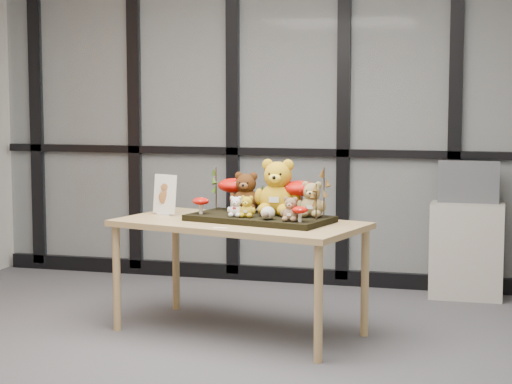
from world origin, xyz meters
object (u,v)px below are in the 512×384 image
(cabinet, at_px, (467,251))
(monitor, at_px, (469,182))
(bear_brown_medium, at_px, (246,190))
(sign_holder, at_px, (165,197))
(bear_white_bow, at_px, (236,205))
(bear_small_yellow, at_px, (247,205))
(diorama_tray, at_px, (260,219))
(mushroom_back_right, at_px, (299,196))
(mushroom_back_left, at_px, (234,192))
(mushroom_front_right, at_px, (300,213))
(bear_tan_back, at_px, (312,197))
(bear_beige_small, at_px, (291,208))
(plush_cream_hedgehog, at_px, (268,212))
(bear_pooh_yellow, at_px, (278,184))
(mushroom_front_left, at_px, (201,205))
(display_table, at_px, (239,232))

(cabinet, distance_m, monitor, 0.51)
(bear_brown_medium, height_order, sign_holder, bear_brown_medium)
(bear_white_bow, bearing_deg, bear_small_yellow, 10.91)
(diorama_tray, relative_size, mushroom_back_right, 3.68)
(bear_small_yellow, distance_m, bear_white_bow, 0.07)
(mushroom_back_left, bearing_deg, mushroom_front_right, -38.94)
(bear_small_yellow, height_order, mushroom_back_left, mushroom_back_left)
(bear_tan_back, bearing_deg, bear_brown_medium, -179.83)
(bear_beige_small, relative_size, mushroom_back_left, 0.70)
(plush_cream_hedgehog, height_order, sign_holder, sign_holder)
(bear_beige_small, xyz_separation_m, mushroom_front_right, (0.06, -0.03, -0.03))
(cabinet, bearing_deg, bear_pooh_yellow, -130.11)
(plush_cream_hedgehog, relative_size, mushroom_front_left, 0.75)
(bear_brown_medium, xyz_separation_m, bear_small_yellow, (0.08, -0.24, -0.07))
(bear_pooh_yellow, relative_size, bear_small_yellow, 2.61)
(bear_brown_medium, bearing_deg, mushroom_back_left, 160.20)
(bear_pooh_yellow, bearing_deg, mushroom_front_right, -39.97)
(mushroom_front_right, bearing_deg, bear_white_bow, 163.63)
(diorama_tray, height_order, cabinet, diorama_tray)
(bear_tan_back, height_order, bear_white_bow, bear_tan_back)
(bear_beige_small, distance_m, mushroom_front_left, 0.64)
(mushroom_back_right, height_order, sign_holder, mushroom_back_right)
(diorama_tray, distance_m, bear_beige_small, 0.32)
(mushroom_front_left, bearing_deg, bear_tan_back, 5.16)
(plush_cream_hedgehog, relative_size, sign_holder, 0.33)
(bear_tan_back, xyz_separation_m, plush_cream_hedgehog, (-0.23, -0.20, -0.08))
(bear_beige_small, relative_size, cabinet, 0.23)
(bear_beige_small, bearing_deg, bear_white_bow, 179.46)
(sign_holder, bearing_deg, monitor, 54.95)
(sign_holder, distance_m, monitor, 2.29)
(sign_holder, relative_size, cabinet, 0.38)
(bear_small_yellow, xyz_separation_m, cabinet, (1.27, 1.49, -0.48))
(bear_pooh_yellow, distance_m, mushroom_back_left, 0.38)
(mushroom_back_left, distance_m, mushroom_front_right, 0.70)
(bear_tan_back, relative_size, cabinet, 0.34)
(bear_small_yellow, relative_size, mushroom_back_right, 0.62)
(bear_white_bow, distance_m, cabinet, 2.06)
(bear_tan_back, distance_m, bear_small_yellow, 0.41)
(bear_pooh_yellow, xyz_separation_m, bear_beige_small, (0.14, -0.26, -0.11))
(bear_tan_back, distance_m, cabinet, 1.71)
(display_table, height_order, mushroom_back_left, mushroom_back_left)
(mushroom_back_left, relative_size, mushroom_front_left, 1.97)
(mushroom_front_left, bearing_deg, mushroom_front_right, -15.35)
(bear_white_bow, bearing_deg, mushroom_front_right, -2.00)
(mushroom_back_left, relative_size, monitor, 0.52)
(cabinet, bearing_deg, mushroom_back_left, -140.99)
(mushroom_back_left, bearing_deg, bear_brown_medium, -34.17)
(cabinet, height_order, monitor, monitor)
(bear_tan_back, bearing_deg, monitor, 71.61)
(bear_small_yellow, bearing_deg, mushroom_front_right, -4.44)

